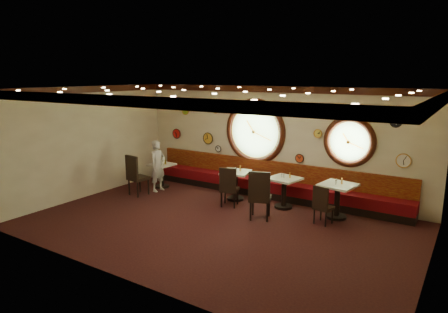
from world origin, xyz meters
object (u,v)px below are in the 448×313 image
condiment_d_pepper (336,182)px  condiment_b_bottle (240,168)px  condiment_b_pepper (236,170)px  condiment_c_bottle (290,175)px  table_c (284,189)px  chair_a (135,173)px  condiment_c_salt (282,175)px  condiment_b_salt (235,169)px  condiment_a_bottle (165,162)px  condiment_d_bottle (342,181)px  condiment_c_pepper (284,176)px  condiment_a_pepper (163,163)px  chair_b (229,184)px  chair_d (322,203)px  table_b (235,182)px  condiment_d_salt (336,181)px  chair_c (260,192)px  waiter (158,166)px  table_d (337,197)px  condiment_a_salt (163,162)px

condiment_d_pepper → condiment_b_bottle: 2.76m
condiment_b_pepper → condiment_c_bottle: size_ratio=0.77×
table_c → chair_a: (-4.15, -1.34, 0.17)m
chair_a → condiment_c_salt: size_ratio=7.81×
condiment_b_salt → condiment_c_bottle: condiment_c_bottle is taller
condiment_a_bottle → condiment_c_salt: bearing=3.4°
condiment_c_bottle → condiment_d_bottle: 1.39m
condiment_c_pepper → table_c: bearing=75.8°
condiment_b_salt → condiment_a_pepper: 2.54m
chair_a → condiment_c_pepper: chair_a is taller
chair_b → condiment_c_bottle: bearing=13.3°
condiment_b_salt → condiment_a_bottle: size_ratio=0.73×
condiment_b_salt → chair_d: bearing=-12.2°
table_b → condiment_d_salt: condiment_d_salt is taller
chair_c → waiter: (-3.80, 0.57, 0.07)m
table_b → condiment_b_bottle: (0.10, 0.09, 0.39)m
chair_b → condiment_d_pepper: bearing=-3.1°
condiment_d_salt → waiter: (-5.29, -0.67, -0.15)m
table_d → chair_a: size_ratio=1.21×
table_d → chair_b: chair_b is taller
table_c → condiment_a_pepper: bearing=-176.0°
chair_d → condiment_d_pepper: size_ratio=5.61×
condiment_d_pepper → condiment_c_bottle: size_ratio=0.73×
condiment_a_pepper → waiter: (0.09, -0.32, -0.03)m
chair_a → chair_d: bearing=14.6°
chair_a → condiment_a_bottle: size_ratio=5.10×
condiment_b_pepper → waiter: waiter is taller
chair_b → condiment_b_pepper: bearing=83.0°
condiment_d_bottle → table_b: bearing=-177.5°
condiment_a_salt → condiment_b_bottle: condiment_b_bottle is taller
condiment_c_bottle → condiment_d_salt: bearing=-0.3°
condiment_d_salt → condiment_d_pepper: bearing=-77.6°
table_b → waiter: (-2.46, -0.51, 0.26)m
waiter → condiment_d_bottle: bearing=-82.3°
condiment_a_pepper → condiment_d_bottle: size_ratio=0.77×
condiment_d_salt → condiment_b_pepper: 2.76m
chair_d → condiment_a_salt: 5.43m
chair_b → chair_c: bearing=-37.3°
chair_b → condiment_a_bottle: size_ratio=4.60×
waiter → chair_a: bearing=164.1°
condiment_a_pepper → condiment_d_salt: bearing=3.8°
condiment_d_salt → condiment_c_pepper: condiment_d_salt is taller
condiment_a_pepper → condiment_c_bottle: bearing=5.0°
condiment_b_salt → condiment_c_bottle: bearing=4.5°
condiment_c_pepper → condiment_c_salt: bearing=156.6°
table_c → condiment_b_pepper: (-1.38, -0.17, 0.36)m
table_c → condiment_d_pepper: condiment_d_pepper is taller
condiment_b_pepper → condiment_c_salt: bearing=7.9°
condiment_b_pepper → condiment_d_pepper: condiment_d_pepper is taller
table_c → condiment_c_pepper: (-0.01, -0.02, 0.36)m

